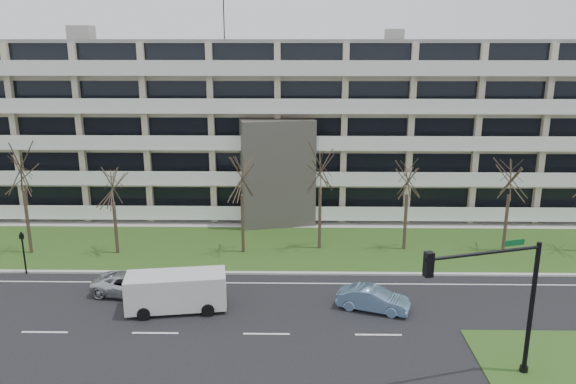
{
  "coord_description": "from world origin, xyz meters",
  "views": [
    {
      "loc": [
        1.58,
        -27.01,
        15.26
      ],
      "look_at": [
        1.0,
        10.0,
        5.19
      ],
      "focal_mm": 35.0,
      "sensor_mm": 36.0,
      "label": 1
    }
  ],
  "objects_px": {
    "blue_sedan": "(373,299)",
    "white_van": "(177,288)",
    "traffic_signal": "(497,292)",
    "pedestrian_signal": "(23,247)",
    "silver_pickup": "(133,285)"
  },
  "relations": [
    {
      "from": "blue_sedan",
      "to": "traffic_signal",
      "type": "relative_size",
      "value": 0.61
    },
    {
      "from": "pedestrian_signal",
      "to": "silver_pickup",
      "type": "bearing_deg",
      "value": -38.61
    },
    {
      "from": "silver_pickup",
      "to": "pedestrian_signal",
      "type": "bearing_deg",
      "value": 80.71
    },
    {
      "from": "blue_sedan",
      "to": "traffic_signal",
      "type": "distance_m",
      "value": 9.0
    },
    {
      "from": "traffic_signal",
      "to": "pedestrian_signal",
      "type": "distance_m",
      "value": 29.74
    },
    {
      "from": "silver_pickup",
      "to": "pedestrian_signal",
      "type": "height_order",
      "value": "pedestrian_signal"
    },
    {
      "from": "blue_sedan",
      "to": "white_van",
      "type": "relative_size",
      "value": 0.7
    },
    {
      "from": "silver_pickup",
      "to": "blue_sedan",
      "type": "xyz_separation_m",
      "value": [
        14.55,
        -1.74,
        -0.0
      ]
    },
    {
      "from": "silver_pickup",
      "to": "pedestrian_signal",
      "type": "relative_size",
      "value": 1.68
    },
    {
      "from": "white_van",
      "to": "silver_pickup",
      "type": "bearing_deg",
      "value": 141.09
    },
    {
      "from": "white_van",
      "to": "traffic_signal",
      "type": "distance_m",
      "value": 17.49
    },
    {
      "from": "pedestrian_signal",
      "to": "white_van",
      "type": "bearing_deg",
      "value": -41.4
    },
    {
      "from": "white_van",
      "to": "traffic_signal",
      "type": "relative_size",
      "value": 0.87
    },
    {
      "from": "silver_pickup",
      "to": "white_van",
      "type": "xyz_separation_m",
      "value": [
        3.18,
        -1.87,
        0.64
      ]
    },
    {
      "from": "silver_pickup",
      "to": "pedestrian_signal",
      "type": "distance_m",
      "value": 8.84
    }
  ]
}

